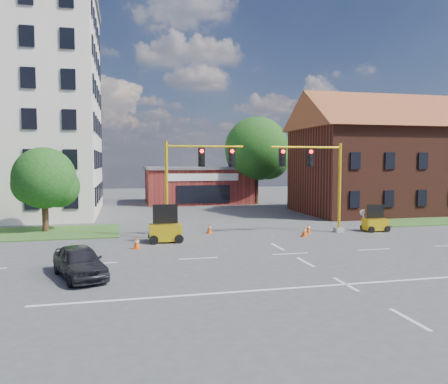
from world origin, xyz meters
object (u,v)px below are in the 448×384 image
Objects in this scene: signal_mast_east at (318,176)px; trailer_west at (165,231)px; signal_mast_west at (192,177)px; trailer_east at (375,223)px; pickup_white at (375,209)px; sedan_dark at (80,262)px.

trailer_west is at bearing -174.41° from signal_mast_east.
trailer_east is (13.06, -0.20, -3.36)m from signal_mast_west.
signal_mast_west reaches higher than trailer_east.
signal_mast_west is at bearing 103.14° from pickup_white.
signal_mast_east is at bearing -178.37° from trailer_east.
pickup_white is at bearing 20.79° from signal_mast_west.
trailer_east reaches higher than sedan_dark.
signal_mast_west reaches higher than pickup_white.
signal_mast_west is 1.53× the size of sedan_dark.
trailer_west reaches higher than trailer_east.
signal_mast_west is 2.80× the size of trailer_west.
signal_mast_west is 8.71m from signal_mast_east.
signal_mast_east reaches higher than trailer_west.
pickup_white is at bearing 62.23° from trailer_east.
sedan_dark is (-4.34, -7.46, -0.00)m from trailer_west.
trailer_east is 0.45× the size of sedan_dark.
trailer_east is (4.35, -0.20, -3.36)m from signal_mast_east.
signal_mast_east is 1.11× the size of pickup_white.
pickup_white reaches higher than sedan_dark.
signal_mast_west is at bearing 30.93° from trailer_west.
signal_mast_east is 5.50m from trailer_east.
sedan_dark is at bearing 115.03° from pickup_white.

